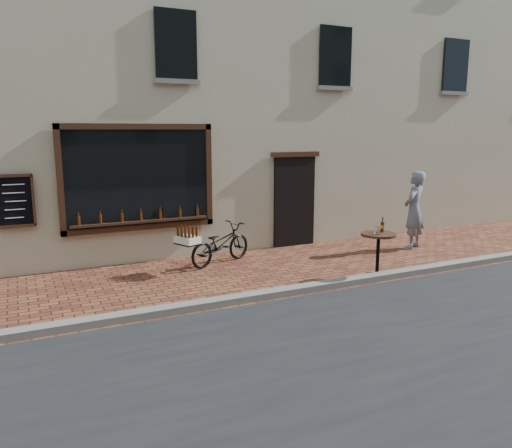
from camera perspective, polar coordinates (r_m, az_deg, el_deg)
name	(u,v)px	position (r m, az deg, el deg)	size (l,w,h in m)	color
ground	(298,297)	(8.74, 4.84, -8.31)	(90.00, 90.00, 0.00)	#56261C
kerb	(292,290)	(8.88, 4.19, -7.57)	(90.00, 0.25, 0.12)	slate
shop_building	(179,49)	(14.40, -8.82, 19.20)	(28.00, 6.20, 10.00)	beige
cargo_bicycle	(219,244)	(10.71, -4.22, -2.26)	(1.96, 1.21, 0.93)	black
bistro_table	(378,246)	(9.95, 13.80, -2.45)	(0.69, 0.69, 1.18)	black
pedestrian	(414,210)	(12.61, 17.61, 1.53)	(0.69, 0.45, 1.88)	slate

